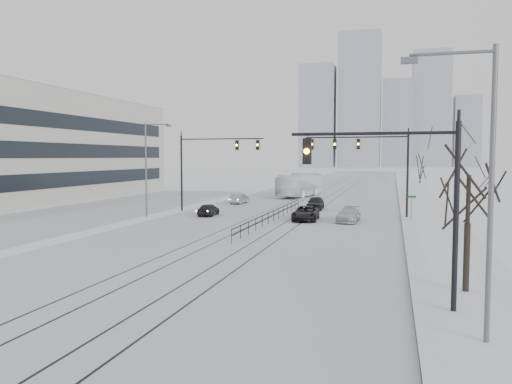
% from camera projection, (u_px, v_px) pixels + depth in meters
% --- Properties ---
extents(ground, '(500.00, 500.00, 0.00)m').
position_uv_depth(ground, '(52.00, 340.00, 15.60)').
color(ground, silver).
rests_on(ground, ground).
extents(road, '(22.00, 260.00, 0.02)m').
position_uv_depth(road, '(321.00, 196.00, 73.31)').
color(road, silver).
rests_on(road, ground).
extents(sidewalk_east, '(5.00, 260.00, 0.16)m').
position_uv_depth(sidewalk_east, '(417.00, 197.00, 69.73)').
color(sidewalk_east, white).
rests_on(sidewalk_east, ground).
extents(curb, '(0.10, 260.00, 0.12)m').
position_uv_depth(curb, '(399.00, 197.00, 70.38)').
color(curb, gray).
rests_on(curb, ground).
extents(parking_strip, '(14.00, 60.00, 0.03)m').
position_uv_depth(parking_strip, '(106.00, 209.00, 54.55)').
color(parking_strip, silver).
rests_on(parking_strip, ground).
extents(tram_rails, '(5.30, 180.00, 0.01)m').
position_uv_depth(tram_rails, '(295.00, 210.00, 54.07)').
color(tram_rails, black).
rests_on(tram_rails, ground).
extents(skyline, '(96.00, 48.00, 72.00)m').
position_uv_depth(skyline, '(384.00, 112.00, 275.31)').
color(skyline, '#9699A4').
rests_on(skyline, ground).
extents(traffic_mast_near, '(6.10, 0.37, 7.00)m').
position_uv_depth(traffic_mast_near, '(410.00, 189.00, 18.19)').
color(traffic_mast_near, black).
rests_on(traffic_mast_near, ground).
extents(traffic_mast_ne, '(9.60, 0.37, 8.00)m').
position_uv_depth(traffic_mast_ne, '(371.00, 157.00, 46.70)').
color(traffic_mast_ne, black).
rests_on(traffic_mast_ne, ground).
extents(traffic_mast_nw, '(9.10, 0.37, 8.00)m').
position_uv_depth(traffic_mast_nw, '(208.00, 159.00, 52.08)').
color(traffic_mast_nw, black).
rests_on(traffic_mast_nw, ground).
extents(street_light_east, '(2.73, 0.25, 9.00)m').
position_uv_depth(street_light_east, '(481.00, 175.00, 14.76)').
color(street_light_east, '#595B60').
rests_on(street_light_east, ground).
extents(street_light_west, '(2.73, 0.25, 9.00)m').
position_uv_depth(street_light_west, '(149.00, 162.00, 47.31)').
color(street_light_west, '#595B60').
rests_on(street_light_west, ground).
extents(bare_tree, '(4.40, 4.40, 6.10)m').
position_uv_depth(bare_tree, '(469.00, 187.00, 20.45)').
color(bare_tree, black).
rests_on(bare_tree, ground).
extents(median_fence, '(0.06, 24.00, 1.00)m').
position_uv_depth(median_fence, '(274.00, 215.00, 44.42)').
color(median_fence, black).
rests_on(median_fence, ground).
extents(street_sign, '(0.70, 0.06, 2.40)m').
position_uv_depth(street_sign, '(412.00, 205.00, 43.15)').
color(street_sign, '#595B60').
rests_on(street_sign, ground).
extents(sedan_sb_inner, '(1.66, 3.65, 1.22)m').
position_uv_depth(sedan_sb_inner, '(208.00, 210.00, 48.53)').
color(sedan_sb_inner, black).
rests_on(sedan_sb_inner, ground).
extents(sedan_sb_outer, '(1.47, 3.88, 1.26)m').
position_uv_depth(sedan_sb_outer, '(239.00, 199.00, 61.13)').
color(sedan_sb_outer, '#97989E').
rests_on(sedan_sb_outer, ground).
extents(sedan_nb_front, '(2.37, 4.76, 1.30)m').
position_uv_depth(sedan_nb_front, '(306.00, 213.00, 44.93)').
color(sedan_nb_front, black).
rests_on(sedan_nb_front, ground).
extents(sedan_nb_right, '(2.02, 4.40, 1.25)m').
position_uv_depth(sedan_nb_right, '(348.00, 215.00, 43.94)').
color(sedan_nb_right, silver).
rests_on(sedan_nb_right, ground).
extents(sedan_nb_far, '(1.86, 4.26, 1.43)m').
position_uv_depth(sedan_nb_far, '(315.00, 203.00, 54.36)').
color(sedan_nb_far, black).
rests_on(sedan_nb_far, ground).
extents(box_truck, '(5.00, 12.32, 3.35)m').
position_uv_depth(box_truck, '(300.00, 185.00, 71.91)').
color(box_truck, white).
rests_on(box_truck, ground).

